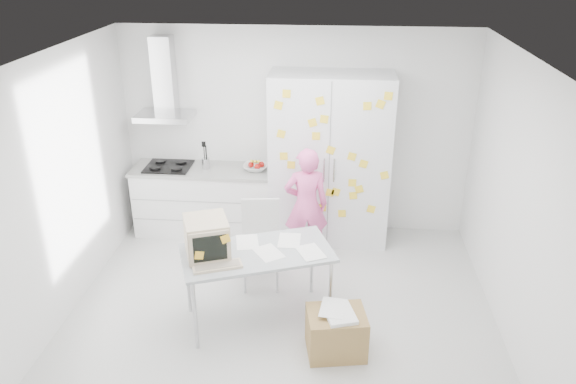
# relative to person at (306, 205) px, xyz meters

# --- Properties ---
(floor) EXTENTS (4.50, 4.00, 0.02)m
(floor) POSITION_rel_person_xyz_m (-0.19, -1.10, -0.74)
(floor) COLOR silver
(floor) RESTS_ON ground
(walls) EXTENTS (4.52, 4.01, 2.70)m
(walls) POSITION_rel_person_xyz_m (-0.19, -0.38, 0.62)
(walls) COLOR white
(walls) RESTS_ON ground
(ceiling) EXTENTS (4.50, 4.00, 0.02)m
(ceiling) POSITION_rel_person_xyz_m (-0.19, -1.10, 1.97)
(ceiling) COLOR white
(ceiling) RESTS_ON walls
(counter_run) EXTENTS (1.84, 0.63, 1.28)m
(counter_run) POSITION_rel_person_xyz_m (-1.39, 0.60, -0.26)
(counter_run) COLOR white
(counter_run) RESTS_ON ground
(range_hood) EXTENTS (0.70, 0.48, 1.01)m
(range_hood) POSITION_rel_person_xyz_m (-1.84, 0.74, 1.23)
(range_hood) COLOR silver
(range_hood) RESTS_ON walls
(tall_cabinet) EXTENTS (1.50, 0.68, 2.20)m
(tall_cabinet) POSITION_rel_person_xyz_m (0.26, 0.57, 0.37)
(tall_cabinet) COLOR silver
(tall_cabinet) RESTS_ON ground
(person) EXTENTS (0.58, 0.42, 1.46)m
(person) POSITION_rel_person_xyz_m (0.00, 0.00, 0.00)
(person) COLOR pink
(person) RESTS_ON ground
(desk) EXTENTS (1.66, 1.22, 1.19)m
(desk) POSITION_rel_person_xyz_m (-0.72, -1.32, 0.17)
(desk) COLOR #A3A9AD
(desk) RESTS_ON ground
(chair) EXTENTS (0.50, 0.50, 0.99)m
(chair) POSITION_rel_person_xyz_m (-0.48, -0.54, -0.17)
(chair) COLOR silver
(chair) RESTS_ON ground
(cardboard_box) EXTENTS (0.61, 0.52, 0.48)m
(cardboard_box) POSITION_rel_person_xyz_m (0.39, -1.71, -0.50)
(cardboard_box) COLOR #9D7B44
(cardboard_box) RESTS_ON ground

